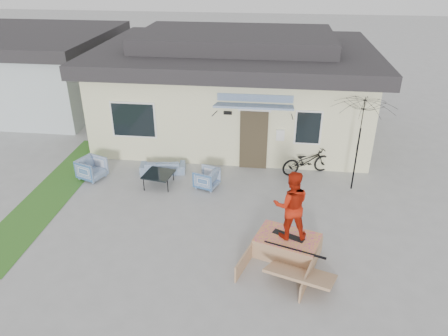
# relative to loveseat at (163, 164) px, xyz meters

# --- Properties ---
(ground) EXTENTS (90.00, 90.00, 0.00)m
(ground) POSITION_rel_loveseat_xyz_m (2.07, -3.74, -0.30)
(ground) COLOR gray
(ground) RESTS_ON ground
(grass_strip) EXTENTS (1.40, 8.00, 0.01)m
(grass_strip) POSITION_rel_loveseat_xyz_m (-3.13, -1.74, -0.30)
(grass_strip) COLOR #2C6020
(grass_strip) RESTS_ON ground
(house) EXTENTS (10.80, 8.49, 4.10)m
(house) POSITION_rel_loveseat_xyz_m (2.07, 4.25, 1.64)
(house) COLOR beige
(house) RESTS_ON ground
(neighbor_house) EXTENTS (8.60, 7.60, 3.50)m
(neighbor_house) POSITION_rel_loveseat_xyz_m (-8.43, 6.26, 1.48)
(neighbor_house) COLOR #B2C0C5
(neighbor_house) RESTS_ON ground
(loveseat) EXTENTS (1.59, 0.70, 0.60)m
(loveseat) POSITION_rel_loveseat_xyz_m (0.00, 0.00, 0.00)
(loveseat) COLOR #26548D
(loveseat) RESTS_ON ground
(armchair_left) EXTENTS (0.95, 0.98, 0.79)m
(armchair_left) POSITION_rel_loveseat_xyz_m (-2.24, -0.71, 0.10)
(armchair_left) COLOR #26548D
(armchair_left) RESTS_ON ground
(armchair_right) EXTENTS (0.82, 0.85, 0.71)m
(armchair_right) POSITION_rel_loveseat_xyz_m (1.66, -0.83, 0.05)
(armchair_right) COLOR #26548D
(armchair_right) RESTS_ON ground
(coffee_table) EXTENTS (1.00, 1.00, 0.43)m
(coffee_table) POSITION_rel_loveseat_xyz_m (0.10, -0.93, -0.08)
(coffee_table) COLOR black
(coffee_table) RESTS_ON ground
(bicycle) EXTENTS (1.89, 1.29, 1.15)m
(bicycle) POSITION_rel_loveseat_xyz_m (4.91, 0.52, 0.27)
(bicycle) COLOR black
(bicycle) RESTS_ON ground
(patio_umbrella) EXTENTS (2.26, 2.14, 2.20)m
(patio_umbrella) POSITION_rel_loveseat_xyz_m (6.32, -0.38, 1.45)
(patio_umbrella) COLOR black
(patio_umbrella) RESTS_ON ground
(skate_ramp) EXTENTS (2.08, 2.40, 0.51)m
(skate_ramp) POSITION_rel_loveseat_xyz_m (4.21, -3.96, -0.05)
(skate_ramp) COLOR #A67C57
(skate_ramp) RESTS_ON ground
(skateboard) EXTENTS (0.83, 0.54, 0.05)m
(skateboard) POSITION_rel_loveseat_xyz_m (4.23, -3.91, 0.23)
(skateboard) COLOR black
(skateboard) RESTS_ON skate_ramp
(skater) EXTENTS (0.94, 0.76, 1.79)m
(skater) POSITION_rel_loveseat_xyz_m (4.23, -3.91, 1.16)
(skater) COLOR #AD1D0A
(skater) RESTS_ON skateboard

